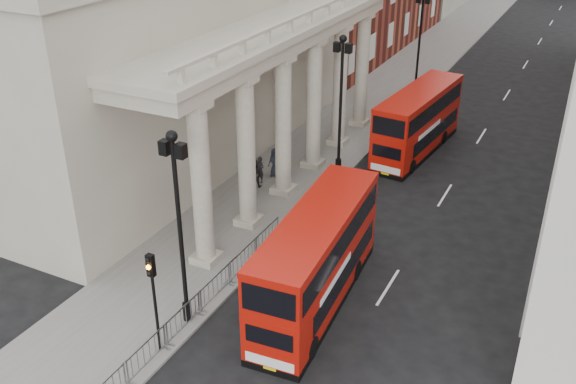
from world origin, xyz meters
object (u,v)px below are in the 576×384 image
Objects in this scene: traffic_light at (153,286)px; bus_near at (317,258)px; pedestrian_a at (260,170)px; bus_far at (418,120)px; lamp_post_south at (179,218)px; pedestrian_c at (275,162)px; lamp_post_north at (420,37)px; pedestrian_b at (254,173)px; lamp_post_mid at (341,96)px.

traffic_light is 0.43× the size of bus_near.
pedestrian_a is (-3.62, 14.55, -2.19)m from traffic_light.
traffic_light is 2.69× the size of pedestrian_a.
lamp_post_south is at bearing -93.19° from bus_far.
pedestrian_c is (-3.11, 13.66, -3.90)m from lamp_post_south.
bus_far is at bearing -73.04° from lamp_post_north.
lamp_post_north reaches higher than traffic_light.
lamp_post_north is at bearing -126.01° from pedestrian_b.
pedestrian_b is at bearing -99.96° from lamp_post_north.
lamp_post_north is 19.00m from pedestrian_c.
lamp_post_mid is at bearing -115.75° from bus_far.
traffic_light is at bearing -92.22° from bus_far.
traffic_light is (0.10, -18.02, -1.80)m from lamp_post_mid.
bus_far is at bearing 82.34° from traffic_light.
pedestrian_b is (-3.53, -20.12, -3.93)m from lamp_post_north.
lamp_post_mid is 4.83× the size of pedestrian_b.
lamp_post_south is 14.54m from pedestrian_c.
pedestrian_a is 0.89× the size of pedestrian_c.
lamp_post_north reaches higher than pedestrian_a.
lamp_post_south is at bearing 80.52° from pedestrian_b.
lamp_post_south and lamp_post_mid have the same top height.
pedestrian_b is at bearing -99.57° from pedestrian_c.
bus_far is 5.69× the size of pedestrian_b.
pedestrian_c is at bearing 101.55° from traffic_light.
bus_near is 5.54× the size of pedestrian_c.
pedestrian_b is (-3.53, -4.12, -3.93)m from lamp_post_mid.
pedestrian_a is at bearing -106.20° from pedestrian_c.
lamp_post_south is 13.00m from pedestrian_b.
lamp_post_south is 21.78m from bus_far.
lamp_post_south is at bearing -142.82° from bus_near.
traffic_light is at bearing -87.16° from lamp_post_south.
traffic_light is 23.61m from bus_far.
pedestrian_b is 0.96× the size of pedestrian_c.
pedestrian_b is at bearing -130.62° from lamp_post_mid.
lamp_post_north is 5.21× the size of pedestrian_a.
lamp_post_south reaches higher than traffic_light.
bus_far is 11.19m from pedestrian_a.
traffic_light is 0.44× the size of bus_far.
lamp_post_south is 2.71m from traffic_light.
traffic_light is at bearing -129.62° from bus_near.
lamp_post_north is 11.46m from bus_far.
lamp_post_south reaches higher than pedestrian_c.
traffic_light is 2.50× the size of pedestrian_b.
bus_far is at bearing 81.36° from lamp_post_south.
lamp_post_south reaches higher than pedestrian_a.
bus_far reaches higher than pedestrian_b.
pedestrian_a is 0.93× the size of pedestrian_b.
bus_far is 11.72m from pedestrian_b.
lamp_post_mid is 6.35m from pedestrian_a.
lamp_post_south is at bearing -90.00° from lamp_post_mid.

